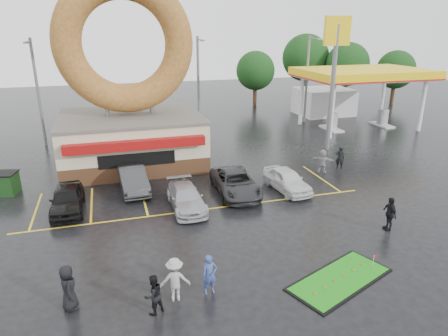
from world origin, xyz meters
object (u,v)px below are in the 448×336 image
object	(u,v)px
car_silver	(186,198)
streetlight_right	(307,77)
car_grey	(235,183)
person_cameraman	(390,214)
shell_sign	(335,59)
car_black	(67,199)
streetlight_left	(38,91)
person_blue	(210,275)
car_white	(287,180)
dumpster	(1,184)
gas_station	(345,87)
streetlight_mid	(199,83)
putting_green	(340,279)
donut_shop	(129,105)
car_dgrey	(133,179)

from	to	relation	value
car_silver	streetlight_right	bearing A→B (deg)	46.64
car_grey	person_cameraman	bearing A→B (deg)	-45.52
shell_sign	car_black	xyz separation A→B (m)	(-20.21, -6.59, -6.65)
streetlight_left	person_blue	bearing A→B (deg)	-70.27
car_white	person_blue	xyz separation A→B (m)	(-7.27, -8.64, 0.11)
car_black	person_blue	bearing A→B (deg)	-57.91
dumpster	gas_station	bearing A→B (deg)	34.80
streetlight_mid	car_white	world-z (taller)	streetlight_mid
shell_sign	putting_green	distance (m)	20.39
shell_sign	putting_green	world-z (taller)	shell_sign
car_white	car_silver	bearing A→B (deg)	-179.67
donut_shop	streetlight_mid	size ratio (longest dim) A/B	1.50
streetlight_mid	person_cameraman	distance (m)	23.26
streetlight_mid	gas_station	bearing A→B (deg)	0.08
car_silver	putting_green	size ratio (longest dim) A/B	0.87
car_black	car_dgrey	bearing A→B (deg)	29.11
car_black	car_grey	size ratio (longest dim) A/B	0.83
car_white	streetlight_left	bearing A→B (deg)	129.61
dumpster	putting_green	distance (m)	20.54
streetlight_mid	streetlight_left	bearing A→B (deg)	-175.91
dumpster	car_white	bearing A→B (deg)	-0.52
streetlight_mid	person_blue	bearing A→B (deg)	-102.32
streetlight_mid	car_dgrey	xyz separation A→B (m)	(-7.46, -13.46, -4.03)
donut_shop	person_cameraman	bearing A→B (deg)	-51.38
car_dgrey	streetlight_left	bearing A→B (deg)	114.04
car_black	putting_green	distance (m)	15.02
dumpster	streetlight_left	bearing A→B (deg)	97.38
gas_station	car_dgrey	bearing A→B (deg)	-150.12
shell_sign	person_blue	world-z (taller)	shell_sign
gas_station	dumpster	xyz separation A→B (m)	(-31.28, -11.77, -3.05)
dumpster	car_dgrey	bearing A→B (deg)	1.89
car_white	donut_shop	bearing A→B (deg)	130.33
streetlight_left	person_blue	distance (m)	25.68
car_black	person_blue	distance (m)	11.02
car_white	shell_sign	bearing A→B (deg)	39.16
car_white	putting_green	size ratio (longest dim) A/B	0.82
car_white	gas_station	bearing A→B (deg)	42.46
car_silver	person_cameraman	xyz separation A→B (m)	(9.37, -5.43, 0.25)
car_black	car_white	bearing A→B (deg)	-2.77
person_blue	gas_station	bearing A→B (deg)	44.95
gas_station	person_blue	distance (m)	32.99
gas_station	car_grey	bearing A→B (deg)	-137.75
car_dgrey	person_cameraman	size ratio (longest dim) A/B	2.58
car_white	person_cameraman	bearing A→B (deg)	-72.60
car_white	person_blue	size ratio (longest dim) A/B	2.53
car_silver	car_white	bearing A→B (deg)	6.39
car_grey	streetlight_left	bearing A→B (deg)	132.65
streetlight_right	car_dgrey	xyz separation A→B (m)	(-19.46, -14.46, -4.03)
car_grey	donut_shop	bearing A→B (deg)	127.64
streetlight_left	streetlight_mid	bearing A→B (deg)	4.09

